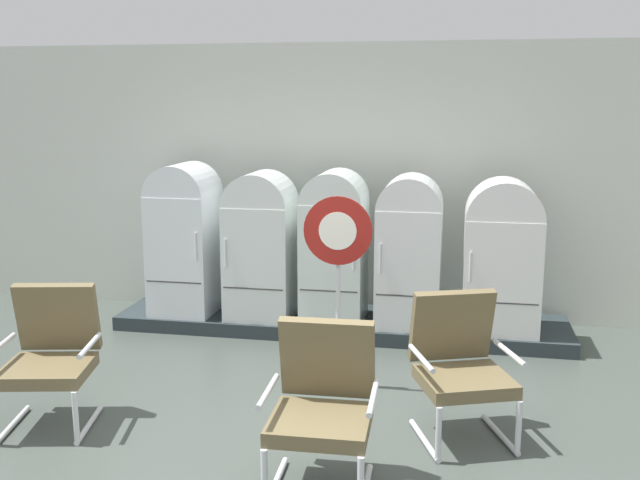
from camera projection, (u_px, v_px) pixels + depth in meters
name	position (u px, v px, depth m)	size (l,w,h in m)	color
back_wall	(351.00, 180.00, 7.72)	(11.76, 0.12, 2.87)	silver
display_plinth	(340.00, 323.00, 7.37)	(4.51, 0.95, 0.14)	#242D31
refrigerator_0	(185.00, 234.00, 7.40)	(0.62, 0.70, 1.53)	white
refrigerator_1	(261.00, 241.00, 7.23)	(0.65, 0.64, 1.46)	silver
refrigerator_2	(335.00, 242.00, 7.11)	(0.60, 0.69, 1.49)	silver
refrigerator_3	(409.00, 246.00, 6.97)	(0.61, 0.66, 1.46)	white
refrigerator_4	(502.00, 252.00, 6.82)	(0.70, 0.67, 1.44)	white
armchair_left	(51.00, 351.00, 5.20)	(0.74, 0.78, 1.00)	silver
armchair_right	(460.00, 361.00, 5.01)	(0.80, 0.84, 1.00)	silver
armchair_center	(323.00, 400.00, 4.36)	(0.67, 0.69, 1.00)	silver
sign_stand	(338.00, 286.00, 5.79)	(0.55, 0.32, 1.57)	#2D2D30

